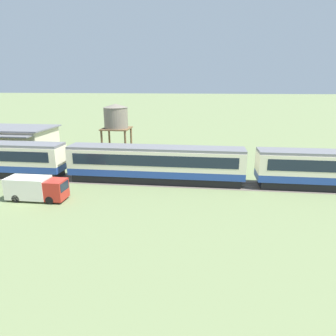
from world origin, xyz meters
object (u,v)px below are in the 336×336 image
passenger_train (158,163)px  water_tower (116,118)px  delivery_truck_red (36,188)px  station_building (17,142)px

passenger_train → water_tower: 10.88m
water_tower → delivery_truck_red: water_tower is taller
water_tower → delivery_truck_red: (-4.12, -14.24, -5.39)m
delivery_truck_red → water_tower: bearing=73.9°
water_tower → delivery_truck_red: bearing=-106.1°
delivery_truck_red → passenger_train: bearing=32.4°
passenger_train → water_tower: (-6.94, 7.21, 4.27)m
passenger_train → water_tower: bearing=133.9°
water_tower → passenger_train: bearing=-46.1°
passenger_train → station_building: 25.32m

